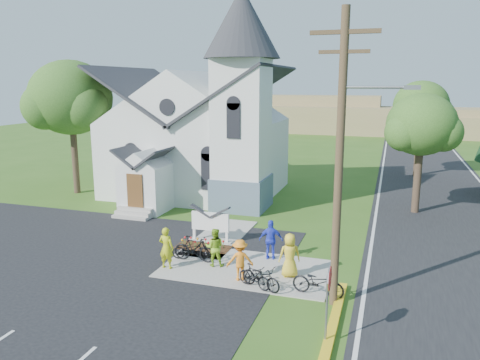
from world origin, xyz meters
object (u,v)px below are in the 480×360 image
(church_sign, at_px, (210,222))
(bike_0, at_px, (191,250))
(cyclist_1, at_px, (215,247))
(bike_2, at_px, (261,277))
(bike_4, at_px, (318,282))
(cyclist_0, at_px, (166,248))
(bike_1, at_px, (194,249))
(utility_pole, at_px, (342,152))
(cyclist_2, at_px, (271,240))
(cyclist_3, at_px, (240,260))
(cyclist_4, at_px, (290,255))
(bike_3, at_px, (254,276))
(stop_sign, at_px, (329,289))

(church_sign, bearing_deg, bike_0, -89.01)
(church_sign, height_order, cyclist_1, church_sign)
(bike_2, height_order, bike_4, bike_4)
(church_sign, relative_size, cyclist_0, 1.25)
(bike_1, bearing_deg, church_sign, 6.44)
(utility_pole, height_order, bike_2, utility_pole)
(utility_pole, xyz_separation_m, cyclist_2, (-3.19, 3.35, -4.48))
(cyclist_0, bearing_deg, cyclist_1, -153.38)
(bike_0, bearing_deg, cyclist_3, -131.57)
(bike_0, xyz_separation_m, cyclist_4, (4.51, -0.50, 0.45))
(cyclist_1, xyz_separation_m, bike_2, (2.46, -1.57, -0.35))
(cyclist_2, bearing_deg, church_sign, -32.87)
(bike_0, relative_size, bike_3, 1.10)
(bike_4, bearing_deg, church_sign, 63.27)
(church_sign, bearing_deg, cyclist_1, -65.08)
(bike_4, bearing_deg, bike_3, 101.23)
(bike_1, bearing_deg, cyclist_3, -116.57)
(church_sign, xyz_separation_m, bike_0, (0.04, -2.46, -0.54))
(bike_1, relative_size, bike_4, 0.97)
(stop_sign, bearing_deg, cyclist_4, 115.13)
(church_sign, distance_m, utility_pole, 9.18)
(utility_pole, relative_size, bike_1, 5.30)
(bike_2, bearing_deg, bike_0, 86.03)
(cyclist_0, relative_size, bike_3, 1.18)
(bike_2, bearing_deg, cyclist_0, 104.11)
(church_sign, xyz_separation_m, cyclist_4, (4.55, -2.96, -0.09))
(cyclist_3, xyz_separation_m, cyclist_4, (1.78, 0.91, 0.07))
(bike_1, distance_m, bike_3, 3.66)
(bike_0, relative_size, bike_4, 0.85)
(stop_sign, distance_m, cyclist_4, 4.97)
(cyclist_0, xyz_separation_m, cyclist_3, (3.27, -0.18, -0.06))
(cyclist_1, relative_size, bike_3, 1.09)
(bike_0, xyz_separation_m, bike_3, (3.47, -1.94, 0.02))
(cyclist_0, bearing_deg, cyclist_2, -147.63)
(cyclist_2, bearing_deg, cyclist_4, 115.09)
(cyclist_1, bearing_deg, bike_1, -23.75)
(bike_2, height_order, bike_3, bike_2)
(cyclist_1, relative_size, cyclist_2, 0.93)
(bike_3, distance_m, bike_4, 2.39)
(cyclist_3, xyz_separation_m, bike_4, (3.13, -0.45, -0.31))
(cyclist_1, height_order, bike_2, cyclist_1)
(church_sign, bearing_deg, stop_sign, -48.12)
(cyclist_2, bearing_deg, bike_0, 7.36)
(bike_2, relative_size, cyclist_4, 1.00)
(bike_1, xyz_separation_m, bike_4, (5.60, -1.69, -0.06))
(church_sign, distance_m, stop_sign, 9.97)
(bike_0, xyz_separation_m, bike_1, (0.26, -0.18, 0.13))
(cyclist_0, relative_size, bike_4, 0.91)
(bike_0, distance_m, bike_3, 3.97)
(bike_1, xyz_separation_m, cyclist_2, (3.07, 1.29, 0.31))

